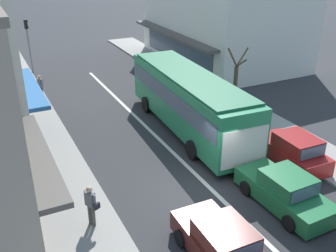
# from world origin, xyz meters

# --- Properties ---
(ground_plane) EXTENTS (140.00, 140.00, 0.00)m
(ground_plane) POSITION_xyz_m (0.00, 0.00, 0.00)
(ground_plane) COLOR #2D2D30
(lane_centre_line) EXTENTS (0.20, 28.00, 0.01)m
(lane_centre_line) POSITION_xyz_m (0.00, 4.00, 0.00)
(lane_centre_line) COLOR silver
(lane_centre_line) RESTS_ON ground
(sidewalk_left) EXTENTS (5.20, 44.00, 0.14)m
(sidewalk_left) POSITION_xyz_m (-6.80, 6.00, 0.07)
(sidewalk_left) COLOR gray
(sidewalk_left) RESTS_ON ground
(kerb_right) EXTENTS (2.80, 44.00, 0.12)m
(kerb_right) POSITION_xyz_m (6.20, 6.00, 0.06)
(kerb_right) COLOR gray
(kerb_right) RESTS_ON ground
(building_right_far) EXTENTS (9.82, 13.88, 7.97)m
(building_right_far) POSITION_xyz_m (11.48, 16.66, 3.98)
(building_right_far) COLOR silver
(building_right_far) RESTS_ON ground
(city_bus) EXTENTS (3.14, 10.97, 3.23)m
(city_bus) POSITION_xyz_m (1.96, 5.33, 1.88)
(city_bus) COLOR #237A4C
(city_bus) RESTS_ON ground
(sedan_adjacent_lane_lead) EXTENTS (1.94, 4.22, 1.47)m
(sedan_adjacent_lane_lead) POSITION_xyz_m (-1.91, -3.91, 0.66)
(sedan_adjacent_lane_lead) COLOR #561E19
(sedan_adjacent_lane_lead) RESTS_ON ground
(sedan_adjacent_lane_trail) EXTENTS (1.96, 4.23, 1.47)m
(sedan_adjacent_lane_trail) POSITION_xyz_m (1.96, -2.40, 0.66)
(sedan_adjacent_lane_trail) COLOR #1E6638
(sedan_adjacent_lane_trail) RESTS_ON ground
(parked_hatchback_kerb_second) EXTENTS (1.90, 3.75, 1.54)m
(parked_hatchback_kerb_second) POSITION_xyz_m (4.48, -0.08, 0.71)
(parked_hatchback_kerb_second) COLOR maroon
(parked_hatchback_kerb_second) RESTS_ON ground
(parked_sedan_kerb_third) EXTENTS (2.00, 4.25, 1.47)m
(parked_sedan_kerb_third) POSITION_xyz_m (4.50, 5.63, 0.66)
(parked_sedan_kerb_third) COLOR #1E6638
(parked_sedan_kerb_third) RESTS_ON ground
(traffic_light_downstreet) EXTENTS (0.33, 0.24, 4.20)m
(traffic_light_downstreet) POSITION_xyz_m (-4.10, 19.93, 2.85)
(traffic_light_downstreet) COLOR gray
(traffic_light_downstreet) RESTS_ON ground
(street_tree_right) EXTENTS (1.48, 1.88, 3.97)m
(street_tree_right) POSITION_xyz_m (5.90, 6.65, 1.83)
(street_tree_right) COLOR brown
(street_tree_right) RESTS_ON ground
(pedestrian_with_handbag_near) EXTENTS (0.46, 0.63, 1.63)m
(pedestrian_with_handbag_near) POSITION_xyz_m (-5.19, -0.36, 1.07)
(pedestrian_with_handbag_near) COLOR #4C4742
(pedestrian_with_handbag_near) RESTS_ON sidewalk_left
(pedestrian_browsing_midblock) EXTENTS (0.33, 0.54, 1.63)m
(pedestrian_browsing_midblock) POSITION_xyz_m (-4.54, 13.39, 1.07)
(pedestrian_browsing_midblock) COLOR #333338
(pedestrian_browsing_midblock) RESTS_ON sidewalk_left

